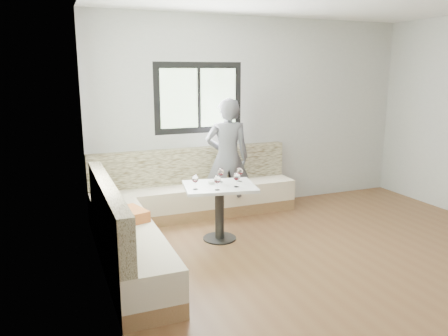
{
  "coord_description": "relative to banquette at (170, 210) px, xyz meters",
  "views": [
    {
      "loc": [
        -2.91,
        -3.43,
        2.02
      ],
      "look_at": [
        -0.96,
        1.38,
        0.87
      ],
      "focal_mm": 35.0,
      "sensor_mm": 36.0,
      "label": 1
    }
  ],
  "objects": [
    {
      "name": "table",
      "position": [
        0.53,
        -0.35,
        0.18
      ],
      "size": [
        0.94,
        0.79,
        0.69
      ],
      "rotation": [
        0.0,
        0.0,
        -0.19
      ],
      "color": "black",
      "rests_on": "ground"
    },
    {
      "name": "wine_glass_d",
      "position": [
        0.6,
        -0.22,
        0.48
      ],
      "size": [
        0.08,
        0.08,
        0.17
      ],
      "color": "white",
      "rests_on": "table"
    },
    {
      "name": "wine_glass_e",
      "position": [
        0.83,
        -0.28,
        0.48
      ],
      "size": [
        0.08,
        0.08,
        0.17
      ],
      "color": "white",
      "rests_on": "table"
    },
    {
      "name": "wine_glass_b",
      "position": [
        0.42,
        -0.55,
        0.48
      ],
      "size": [
        0.08,
        0.08,
        0.17
      ],
      "color": "white",
      "rests_on": "table"
    },
    {
      "name": "person",
      "position": [
        0.97,
        0.47,
        0.5
      ],
      "size": [
        0.7,
        0.55,
        1.67
      ],
      "primitive_type": "imported",
      "rotation": [
        0.0,
        0.0,
        2.86
      ],
      "color": "#515157",
      "rests_on": "ground"
    },
    {
      "name": "wine_glass_c",
      "position": [
        0.68,
        -0.51,
        0.48
      ],
      "size": [
        0.08,
        0.08,
        0.17
      ],
      "color": "white",
      "rests_on": "table"
    },
    {
      "name": "banquette",
      "position": [
        0.0,
        0.0,
        0.0
      ],
      "size": [
        2.9,
        2.8,
        0.95
      ],
      "color": "#9C734B",
      "rests_on": "ground"
    },
    {
      "name": "room",
      "position": [
        1.51,
        -1.55,
        1.08
      ],
      "size": [
        5.01,
        5.01,
        2.81
      ],
      "color": "brown",
      "rests_on": "ground"
    },
    {
      "name": "wine_glass_a",
      "position": [
        0.2,
        -0.43,
        0.48
      ],
      "size": [
        0.08,
        0.08,
        0.17
      ],
      "color": "white",
      "rests_on": "table"
    },
    {
      "name": "olive_ramekin",
      "position": [
        0.47,
        -0.26,
        0.37
      ],
      "size": [
        0.09,
        0.09,
        0.04
      ],
      "color": "white",
      "rests_on": "table"
    }
  ]
}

